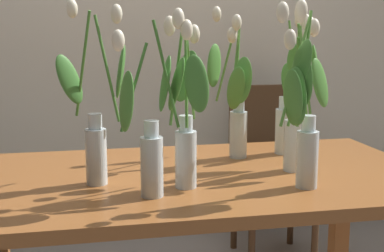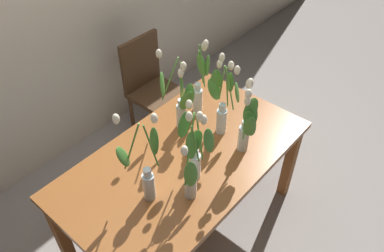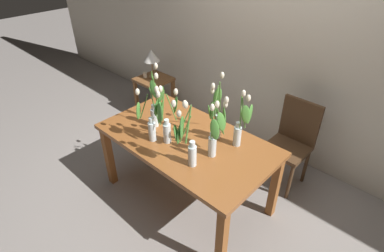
# 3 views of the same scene
# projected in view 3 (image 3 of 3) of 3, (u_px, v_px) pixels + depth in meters

# --- Properties ---
(ground_plane) EXTENTS (18.00, 18.00, 0.00)m
(ground_plane) POSITION_uv_depth(u_px,v_px,m) (187.00, 196.00, 3.13)
(ground_plane) COLOR gray
(room_wall_rear) EXTENTS (9.00, 0.10, 2.70)m
(room_wall_rear) POSITION_uv_depth(u_px,v_px,m) (275.00, 36.00, 3.22)
(room_wall_rear) COLOR beige
(room_wall_rear) RESTS_ON ground
(dining_table) EXTENTS (1.60, 0.90, 0.74)m
(dining_table) POSITION_uv_depth(u_px,v_px,m) (186.00, 146.00, 2.77)
(dining_table) COLOR brown
(dining_table) RESTS_ON ground
(tulip_vase_0) EXTENTS (0.17, 0.23, 0.53)m
(tulip_vase_0) POSITION_uv_depth(u_px,v_px,m) (166.00, 121.00, 2.56)
(tulip_vase_0) COLOR silver
(tulip_vase_0) RESTS_ON dining_table
(tulip_vase_1) EXTENTS (0.14, 0.15, 0.56)m
(tulip_vase_1) POSITION_uv_depth(u_px,v_px,m) (240.00, 128.00, 2.52)
(tulip_vase_1) COLOR silver
(tulip_vase_1) RESTS_ON dining_table
(tulip_vase_2) EXTENTS (0.25, 0.16, 0.59)m
(tulip_vase_2) POSITION_uv_depth(u_px,v_px,m) (155.00, 108.00, 2.79)
(tulip_vase_2) COLOR silver
(tulip_vase_2) RESTS_ON dining_table
(tulip_vase_3) EXTENTS (0.23, 0.20, 0.55)m
(tulip_vase_3) POSITION_uv_depth(u_px,v_px,m) (151.00, 123.00, 2.60)
(tulip_vase_3) COLOR silver
(tulip_vase_3) RESTS_ON dining_table
(tulip_vase_4) EXTENTS (0.16, 0.26, 0.58)m
(tulip_vase_4) POSITION_uv_depth(u_px,v_px,m) (216.00, 117.00, 2.63)
(tulip_vase_4) COLOR silver
(tulip_vase_4) RESTS_ON dining_table
(tulip_vase_5) EXTENTS (0.17, 0.16, 0.58)m
(tulip_vase_5) POSITION_uv_depth(u_px,v_px,m) (186.00, 141.00, 2.29)
(tulip_vase_5) COLOR silver
(tulip_vase_5) RESTS_ON dining_table
(tulip_vase_6) EXTENTS (0.15, 0.23, 0.55)m
(tulip_vase_6) POSITION_uv_depth(u_px,v_px,m) (216.00, 133.00, 2.39)
(tulip_vase_6) COLOR silver
(tulip_vase_6) RESTS_ON dining_table
(dining_chair) EXTENTS (0.41, 0.41, 0.93)m
(dining_chair) POSITION_uv_depth(u_px,v_px,m) (292.00, 139.00, 3.07)
(dining_chair) COLOR #4C331E
(dining_chair) RESTS_ON ground
(side_table) EXTENTS (0.44, 0.44, 0.55)m
(side_table) POSITION_uv_depth(u_px,v_px,m) (154.00, 86.00, 4.31)
(side_table) COLOR brown
(side_table) RESTS_ON ground
(table_lamp) EXTENTS (0.22, 0.22, 0.40)m
(table_lamp) POSITION_uv_depth(u_px,v_px,m) (151.00, 56.00, 4.11)
(table_lamp) COLOR olive
(table_lamp) RESTS_ON side_table
(pillar_candle) EXTENTS (0.06, 0.06, 0.07)m
(pillar_candle) POSITION_uv_depth(u_px,v_px,m) (145.00, 75.00, 4.25)
(pillar_candle) COLOR beige
(pillar_candle) RESTS_ON side_table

